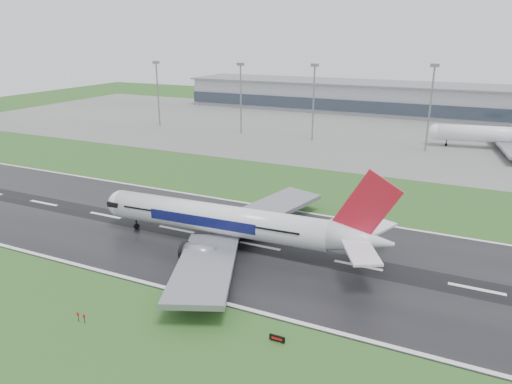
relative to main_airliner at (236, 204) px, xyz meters
The scene contains 11 objects.
ground 10.18m from the main_airliner, 27.14° to the left, with size 520.00×520.00×0.00m, color #25511D.
runway 10.13m from the main_airliner, 27.14° to the left, with size 400.00×45.00×0.10m, color black.
apron 127.50m from the main_airliner, 88.14° to the left, with size 400.00×130.00×0.08m, color slate.
terminal 187.17m from the main_airliner, 88.73° to the left, with size 240.00×36.00×15.00m, color #91949B.
main_airliner is the anchor object (origin of this frame).
parked_airliner 128.09m from the main_airliner, 66.53° to the left, with size 58.12×54.11×17.03m, color white, non-canonical shape.
runway_sign 32.98m from the main_airliner, 52.45° to the right, with size 2.30×0.26×1.04m, color black, non-canonical shape.
floodmast_0 138.22m from the main_airliner, 132.33° to the left, with size 0.64×0.64×27.98m, color gray.
floodmast_1 114.13m from the main_airliner, 116.40° to the left, with size 0.64×0.64×28.24m, color gray.
floodmast_2 103.97m from the main_airliner, 100.43° to the left, with size 0.64×0.64×28.71m, color gray.
floodmast_3 105.19m from the main_airliner, 76.49° to the left, with size 0.64×0.64×29.74m, color gray.
Camera 1 is at (36.41, -79.24, 40.58)m, focal length 33.34 mm.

